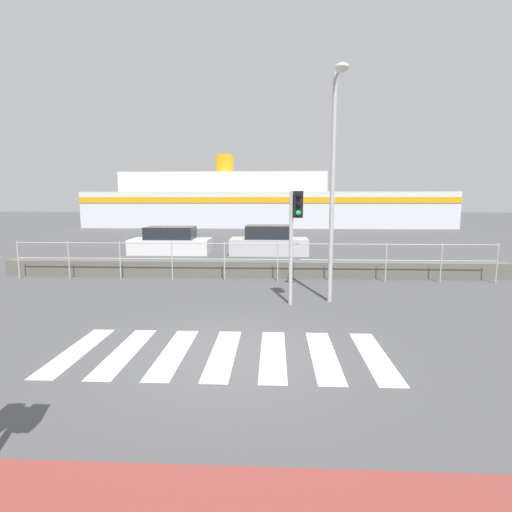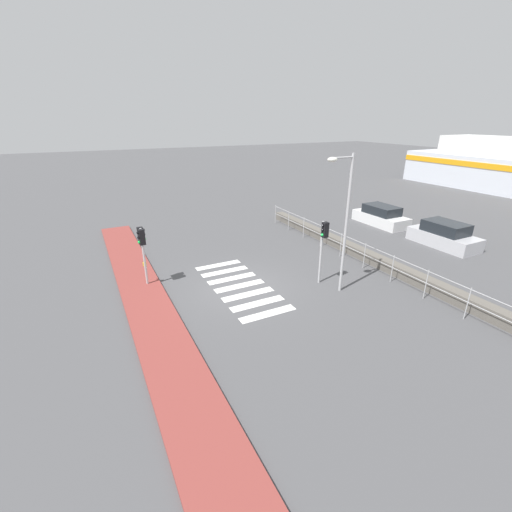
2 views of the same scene
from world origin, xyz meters
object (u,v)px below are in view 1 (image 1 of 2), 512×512
object	(u,v)px
traffic_light_far	(295,222)
streetlamp	(334,162)
ferry_boat	(258,204)
parked_car_silver	(269,242)
parked_car_white	(171,242)

from	to	relation	value
traffic_light_far	streetlamp	bearing A→B (deg)	7.02
ferry_boat	parked_car_silver	distance (m)	20.97
ferry_boat	parked_car_white	size ratio (longest dim) A/B	8.92
ferry_boat	parked_car_silver	bearing A→B (deg)	-86.20
traffic_light_far	parked_car_white	world-z (taller)	traffic_light_far
streetlamp	parked_car_silver	distance (m)	10.25
streetlamp	ferry_boat	world-z (taller)	ferry_boat
parked_car_white	ferry_boat	bearing A→B (deg)	80.11
traffic_light_far	parked_car_silver	size ratio (longest dim) A/B	0.76
parked_car_white	parked_car_silver	distance (m)	5.02
streetlamp	ferry_boat	distance (m)	30.67
traffic_light_far	parked_car_silver	world-z (taller)	traffic_light_far
streetlamp	ferry_boat	size ratio (longest dim) A/B	0.17
streetlamp	parked_car_silver	xyz separation A→B (m)	(-1.78, 9.62, -3.08)
ferry_boat	parked_car_white	bearing A→B (deg)	-99.89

